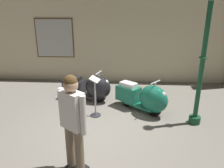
{
  "coord_description": "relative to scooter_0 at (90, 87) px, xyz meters",
  "views": [
    {
      "loc": [
        0.54,
        -4.48,
        2.68
      ],
      "look_at": [
        0.15,
        1.58,
        0.59
      ],
      "focal_mm": 34.71,
      "sensor_mm": 36.0,
      "label": 1
    }
  ],
  "objects": [
    {
      "name": "lamppost",
      "position": [
        2.8,
        -1.23,
        1.11
      ],
      "size": [
        0.28,
        0.28,
        3.1
      ],
      "color": "#144728",
      "rests_on": "ground"
    },
    {
      "name": "showroom_back_wall",
      "position": [
        0.66,
        2.07,
        1.3
      ],
      "size": [
        18.0,
        0.63,
        3.46
      ],
      "color": "beige",
      "rests_on": "ground"
    },
    {
      "name": "ground_plane",
      "position": [
        0.52,
        -1.66,
        -0.43
      ],
      "size": [
        60.0,
        60.0,
        0.0
      ],
      "primitive_type": "plane",
      "color": "slate"
    },
    {
      "name": "visitor_0",
      "position": [
        0.24,
        -3.11,
        0.59
      ],
      "size": [
        0.5,
        0.44,
        1.77
      ],
      "rotation": [
        0.0,
        0.0,
        0.94
      ],
      "color": "black",
      "rests_on": "ground"
    },
    {
      "name": "info_stanchion",
      "position": [
        0.29,
        -0.99,
        0.02
      ],
      "size": [
        0.28,
        0.35,
        1.08
      ],
      "color": "#333338",
      "rests_on": "ground"
    },
    {
      "name": "scooter_1",
      "position": [
        1.6,
        -0.72,
        0.01
      ],
      "size": [
        1.5,
        1.33,
        0.96
      ],
      "rotation": [
        0.0,
        0.0,
        -0.68
      ],
      "color": "black",
      "rests_on": "ground"
    },
    {
      "name": "scooter_0",
      "position": [
        0.0,
        0.0,
        0.0
      ],
      "size": [
        1.6,
        0.85,
        0.94
      ],
      "rotation": [
        0.0,
        0.0,
        -0.28
      ],
      "color": "black",
      "rests_on": "ground"
    }
  ]
}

